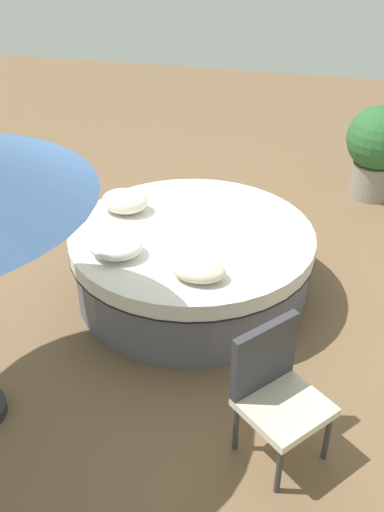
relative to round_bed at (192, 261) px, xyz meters
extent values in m
plane|color=brown|center=(0.00, 0.00, -0.34)|extent=(16.00, 16.00, 0.00)
cylinder|color=#595966|center=(0.00, 0.00, -0.08)|extent=(2.17, 2.17, 0.51)
cylinder|color=black|center=(0.00, 0.00, 0.17)|extent=(2.24, 2.24, 0.01)
cylinder|color=silver|center=(0.00, 0.00, 0.25)|extent=(2.23, 2.23, 0.15)
ellipsoid|color=silver|center=(-0.72, 0.22, 0.43)|extent=(0.45, 0.36, 0.22)
ellipsoid|color=white|center=(-0.53, -0.54, 0.42)|extent=(0.46, 0.39, 0.18)
ellipsoid|color=beige|center=(0.23, -0.70, 0.40)|extent=(0.44, 0.31, 0.15)
cylinder|color=#333338|center=(1.35, -1.65, -0.13)|extent=(0.04, 0.04, 0.42)
cylinder|color=#333338|center=(1.07, -1.99, -0.13)|extent=(0.04, 0.04, 0.42)
cylinder|color=#333338|center=(1.02, -1.38, -0.13)|extent=(0.04, 0.04, 0.42)
cylinder|color=#333338|center=(0.74, -1.72, -0.13)|extent=(0.04, 0.04, 0.42)
cube|color=beige|center=(1.04, -1.69, 0.11)|extent=(0.72, 0.72, 0.06)
cube|color=#333338|center=(0.87, -1.55, 0.39)|extent=(0.38, 0.44, 0.50)
cylinder|color=gray|center=(1.68, 2.54, -0.12)|extent=(0.52, 0.52, 0.43)
sphere|color=#2D6633|center=(1.68, 2.54, 0.42)|extent=(0.78, 0.78, 0.78)
camera|label=1|loc=(1.10, -4.34, 2.94)|focal=40.13mm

